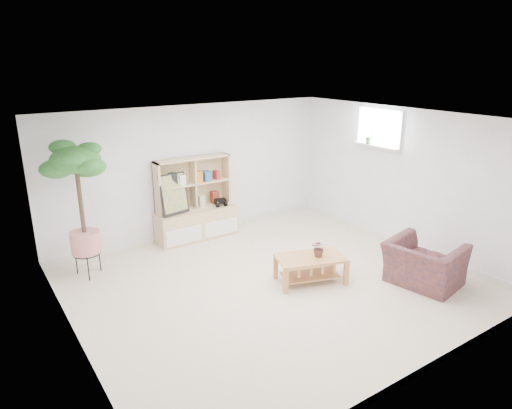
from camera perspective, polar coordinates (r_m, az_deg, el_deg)
floor at (r=6.82m, az=2.14°, el=-9.93°), size 5.50×5.00×0.01m
ceiling at (r=6.08m, az=2.40°, el=10.51°), size 5.50×5.00×0.01m
walls at (r=6.34m, az=2.26°, el=-0.30°), size 5.51×5.01×2.40m
baseboard at (r=6.79m, az=2.14°, el=-9.55°), size 5.50×5.00×0.10m
window at (r=8.42m, az=15.21°, el=9.23°), size 0.10×0.98×0.68m
window_sill at (r=8.42m, az=14.76°, el=7.06°), size 0.14×1.00×0.04m
storage_unit at (r=8.27m, az=-7.52°, el=0.64°), size 1.50×0.50×1.50m
poster at (r=8.02m, az=-10.23°, el=1.27°), size 0.54×0.21×0.73m
toy_truck at (r=8.45m, az=-4.47°, el=0.33°), size 0.32×0.24×0.15m
coffee_table at (r=6.84m, az=6.81°, el=-8.05°), size 1.11×0.83×0.40m
table_plant at (r=6.74m, az=7.92°, el=-5.41°), size 0.31×0.30×0.26m
floor_tree at (r=7.15m, az=-20.96°, el=-0.76°), size 0.95×0.95×2.08m
armchair at (r=7.09m, az=20.29°, el=-6.64°), size 1.04×1.15×0.74m
sill_plant at (r=8.51m, az=13.97°, el=8.28°), size 0.16×0.14×0.27m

